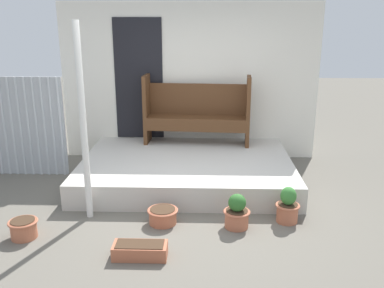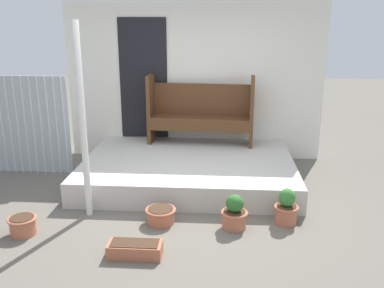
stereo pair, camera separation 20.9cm
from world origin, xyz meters
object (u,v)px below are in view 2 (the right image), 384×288
at_px(support_post, 83,124).
at_px(planter_box_rect, 135,249).
at_px(flower_pot_right, 234,214).
at_px(bench, 201,110).
at_px(flower_pot_far_right, 286,208).
at_px(flower_pot_middle, 161,215).
at_px(flower_pot_left, 23,225).

relative_size(support_post, planter_box_rect, 4.20).
bearing_deg(support_post, flower_pot_right, -7.09).
bearing_deg(planter_box_rect, bench, 80.07).
distance_m(flower_pot_far_right, planter_box_rect, 1.85).
bearing_deg(flower_pot_middle, flower_pot_right, -4.52).
bearing_deg(planter_box_rect, flower_pot_far_right, 26.94).
bearing_deg(flower_pot_middle, bench, 80.81).
height_order(support_post, flower_pot_left, support_post).
bearing_deg(flower_pot_right, support_post, 172.91).
distance_m(bench, flower_pot_left, 3.32).
relative_size(flower_pot_left, flower_pot_far_right, 0.73).
bearing_deg(flower_pot_far_right, flower_pot_left, -170.98).
xyz_separation_m(support_post, planter_box_rect, (0.76, -0.90, -1.09)).
distance_m(flower_pot_left, flower_pot_middle, 1.57).
relative_size(support_post, flower_pot_far_right, 5.25).
height_order(flower_pot_middle, planter_box_rect, flower_pot_middle).
bearing_deg(planter_box_rect, flower_pot_left, 165.08).
bearing_deg(bench, planter_box_rect, -96.10).
bearing_deg(support_post, bench, 58.35).
relative_size(bench, flower_pot_middle, 4.69).
xyz_separation_m(flower_pot_left, flower_pot_right, (2.39, 0.32, 0.06)).
height_order(flower_pot_left, flower_pot_right, flower_pot_right).
height_order(flower_pot_left, flower_pot_middle, flower_pot_left).
bearing_deg(bench, flower_pot_right, -73.61).
bearing_deg(flower_pot_right, planter_box_rect, -146.59).
bearing_deg(support_post, flower_pot_left, -137.77).
xyz_separation_m(bench, flower_pot_far_right, (1.13, -2.14, -0.70)).
distance_m(flower_pot_left, flower_pot_right, 2.41).
bearing_deg(support_post, flower_pot_middle, -9.51).
relative_size(support_post, flower_pot_middle, 6.33).
distance_m(bench, planter_box_rect, 3.13).
bearing_deg(planter_box_rect, support_post, 129.92).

